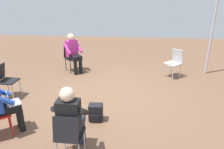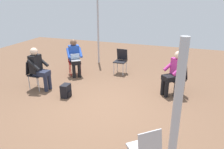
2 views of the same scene
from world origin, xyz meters
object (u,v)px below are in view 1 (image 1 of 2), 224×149
object	(u,v)px
chair_south	(5,79)
person_in_black	(71,117)
chair_northwest	(174,61)
person_with_laptop	(1,100)
backpack_near_laptop_user	(96,113)
chair_southwest	(71,56)
chair_east	(69,134)
person_in_magenta	(73,51)

from	to	relation	value
chair_south	person_in_black	world-z (taller)	person_in_black
chair_south	chair_northwest	size ratio (longest dim) A/B	1.00
chair_south	person_with_laptop	size ratio (longest dim) A/B	0.69
chair_south	person_in_black	size ratio (longest dim) A/B	0.69
person_in_black	backpack_near_laptop_user	world-z (taller)	person_in_black
chair_south	chair_southwest	world-z (taller)	same
chair_southwest	chair_east	distance (m)	4.14
chair_south	chair_east	distance (m)	2.92
chair_east	person_with_laptop	distance (m)	1.51
person_with_laptop	backpack_near_laptop_user	size ratio (longest dim) A/B	3.44
chair_east	person_in_black	distance (m)	0.26
chair_south	chair_northwest	distance (m)	4.69
chair_east	backpack_near_laptop_user	size ratio (longest dim) A/B	2.36
chair_east	person_in_magenta	world-z (taller)	person_in_magenta
chair_south	person_in_magenta	distance (m)	2.26
chair_southwest	backpack_near_laptop_user	bearing A→B (deg)	71.59
backpack_near_laptop_user	person_in_magenta	bearing A→B (deg)	-157.38
chair_south	backpack_near_laptop_user	size ratio (longest dim) A/B	2.36
chair_northwest	person_in_magenta	bearing A→B (deg)	45.87
chair_northwest	chair_east	distance (m)	4.35
person_with_laptop	chair_northwest	bearing A→B (deg)	93.37
backpack_near_laptop_user	chair_northwest	bearing A→B (deg)	142.19
chair_southwest	person_in_black	bearing A→B (deg)	62.96
chair_southwest	person_with_laptop	xyz separation A→B (m)	(3.42, -0.35, 0.20)
chair_northwest	person_in_magenta	world-z (taller)	person_in_magenta
chair_southwest	chair_east	world-z (taller)	same
backpack_near_laptop_user	person_in_black	bearing A→B (deg)	-12.52
chair_east	person_in_magenta	size ratio (longest dim) A/B	0.69
chair_east	chair_southwest	bearing A→B (deg)	105.95
chair_northwest	chair_east	size ratio (longest dim) A/B	1.00
chair_south	person_in_black	bearing A→B (deg)	52.39
chair_south	chair_east	world-z (taller)	same
chair_south	person_in_magenta	world-z (taller)	person_in_magenta
chair_southwest	backpack_near_laptop_user	distance (m)	3.13
chair_northwest	person_with_laptop	size ratio (longest dim) A/B	0.69
chair_south	person_in_black	xyz separation A→B (m)	(1.83, 2.13, 0.20)
chair_southwest	person_with_laptop	distance (m)	3.45
person_in_black	person_in_magenta	distance (m)	3.83
person_in_magenta	chair_northwest	bearing A→B (deg)	135.26
chair_east	chair_south	bearing A→B (deg)	138.46
chair_east	person_in_magenta	xyz separation A→B (m)	(-3.89, -0.91, 0.20)
person_with_laptop	person_in_black	xyz separation A→B (m)	(0.42, 1.39, 0.00)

